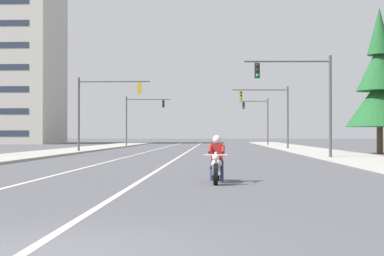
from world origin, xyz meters
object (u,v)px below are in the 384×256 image
traffic_signal_mid_right (271,107)px  traffic_signal_near_left (100,102)px  traffic_signal_far_right (260,115)px  traffic_signal_mid_left (139,113)px  motorcycle_with_rider (217,164)px  conifer_tree_right_verge_far (380,87)px  traffic_signal_near_right (305,90)px

traffic_signal_mid_right → traffic_signal_near_left: bearing=-148.8°
traffic_signal_mid_right → traffic_signal_far_right: bearing=89.0°
traffic_signal_near_left → traffic_signal_mid_right: same height
traffic_signal_mid_right → traffic_signal_mid_left: (-14.91, 14.13, 0.00)m
motorcycle_with_rider → traffic_signal_mid_left: (-9.45, 51.70, 3.55)m
traffic_signal_far_right → conifer_tree_right_verge_far: bearing=-77.5°
traffic_signal_mid_left → traffic_signal_far_right: size_ratio=1.00×
traffic_signal_near_left → traffic_signal_mid_right: bearing=31.2°
traffic_signal_near_right → conifer_tree_right_verge_far: bearing=53.1°
traffic_signal_near_right → traffic_signal_far_right: size_ratio=1.00×
traffic_signal_near_right → traffic_signal_far_right: bearing=89.3°
motorcycle_with_rider → traffic_signal_near_left: size_ratio=0.35×
traffic_signal_far_right → conifer_tree_right_verge_far: 30.95m
traffic_signal_near_right → traffic_signal_near_left: (-14.86, 12.16, 0.05)m
traffic_signal_near_left → traffic_signal_far_right: (15.33, 27.56, -0.14)m
traffic_signal_near_right → conifer_tree_right_verge_far: size_ratio=0.55×
traffic_signal_mid_right → traffic_signal_mid_left: same height
conifer_tree_right_verge_far → traffic_signal_far_right: bearing=102.5°
traffic_signal_near_left → traffic_signal_far_right: 31.54m
traffic_signal_mid_right → traffic_signal_near_right: bearing=-90.4°
motorcycle_with_rider → traffic_signal_near_right: (5.32, 16.32, 3.53)m
traffic_signal_near_right → conifer_tree_right_verge_far: 11.97m
motorcycle_with_rider → traffic_signal_mid_right: 38.13m
traffic_signal_near_right → traffic_signal_mid_left: size_ratio=1.00×
motorcycle_with_rider → traffic_signal_near_right: traffic_signal_near_right is taller
traffic_signal_near_right → traffic_signal_far_right: same height
conifer_tree_right_verge_far → traffic_signal_near_left: bearing=173.2°
traffic_signal_mid_left → traffic_signal_far_right: same height
motorcycle_with_rider → traffic_signal_near_left: (-9.54, 28.48, 3.58)m
traffic_signal_far_right → traffic_signal_mid_right: bearing=-91.0°
motorcycle_with_rider → conifer_tree_right_verge_far: conifer_tree_right_verge_far is taller
traffic_signal_mid_left → traffic_signal_far_right: 15.85m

